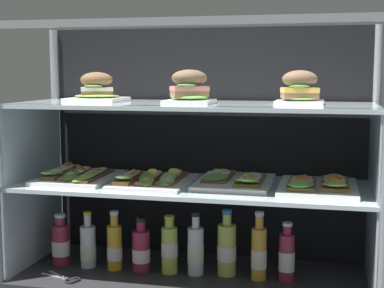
# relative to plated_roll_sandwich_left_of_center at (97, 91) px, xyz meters

# --- Properties ---
(ground_plane) EXTENTS (6.00, 6.00, 0.02)m
(ground_plane) POSITION_rel_plated_roll_sandwich_left_of_center_xyz_m (0.39, -0.03, -0.74)
(ground_plane) COLOR #2D3239
(ground_plane) RESTS_ON ground
(case_base_deck) EXTENTS (1.38, 0.53, 0.04)m
(case_base_deck) POSITION_rel_plated_roll_sandwich_left_of_center_xyz_m (0.39, -0.03, -0.71)
(case_base_deck) COLOR #2E2D31
(case_base_deck) RESTS_ON ground
(case_frame) EXTENTS (1.38, 0.53, 0.99)m
(case_frame) POSITION_rel_plated_roll_sandwich_left_of_center_xyz_m (0.39, 0.12, -0.20)
(case_frame) COLOR gray
(case_frame) RESTS_ON ground
(riser_lower_tier) EXTENTS (1.32, 0.46, 0.34)m
(riser_lower_tier) POSITION_rel_plated_roll_sandwich_left_of_center_xyz_m (0.39, -0.03, -0.53)
(riser_lower_tier) COLOR silver
(riser_lower_tier) RESTS_ON case_base_deck
(shelf_lower_glass) EXTENTS (1.33, 0.48, 0.01)m
(shelf_lower_glass) POSITION_rel_plated_roll_sandwich_left_of_center_xyz_m (0.39, -0.03, -0.35)
(shelf_lower_glass) COLOR silver
(shelf_lower_glass) RESTS_ON riser_lower_tier
(riser_upper_tier) EXTENTS (1.32, 0.46, 0.29)m
(riser_upper_tier) POSITION_rel_plated_roll_sandwich_left_of_center_xyz_m (0.39, -0.03, -0.20)
(riser_upper_tier) COLOR silver
(riser_upper_tier) RESTS_ON shelf_lower_glass
(shelf_upper_glass) EXTENTS (1.33, 0.48, 0.01)m
(shelf_upper_glass) POSITION_rel_plated_roll_sandwich_left_of_center_xyz_m (0.39, -0.03, -0.05)
(shelf_upper_glass) COLOR silver
(shelf_upper_glass) RESTS_ON riser_upper_tier
(plated_roll_sandwich_left_of_center) EXTENTS (0.21, 0.21, 0.11)m
(plated_roll_sandwich_left_of_center) POSITION_rel_plated_roll_sandwich_left_of_center_xyz_m (0.00, 0.00, 0.00)
(plated_roll_sandwich_left_of_center) COLOR white
(plated_roll_sandwich_left_of_center) RESTS_ON shelf_upper_glass
(plated_roll_sandwich_right_of_center) EXTENTS (0.17, 0.17, 0.12)m
(plated_roll_sandwich_right_of_center) POSITION_rel_plated_roll_sandwich_left_of_center_xyz_m (0.39, -0.08, 0.01)
(plated_roll_sandwich_right_of_center) COLOR white
(plated_roll_sandwich_right_of_center) RESTS_ON shelf_upper_glass
(plated_roll_sandwich_mid_left) EXTENTS (0.17, 0.17, 0.12)m
(plated_roll_sandwich_mid_left) POSITION_rel_plated_roll_sandwich_left_of_center_xyz_m (0.78, -0.02, 0.01)
(plated_roll_sandwich_mid_left) COLOR white
(plated_roll_sandwich_mid_left) RESTS_ON shelf_upper_glass
(open_sandwich_tray_mid_right) EXTENTS (0.28, 0.35, 0.06)m
(open_sandwich_tray_mid_right) POSITION_rel_plated_roll_sandwich_left_of_center_xyz_m (-0.06, -0.06, -0.33)
(open_sandwich_tray_mid_right) COLOR white
(open_sandwich_tray_mid_right) RESTS_ON shelf_lower_glass
(open_sandwich_tray_right_of_center) EXTENTS (0.28, 0.35, 0.06)m
(open_sandwich_tray_right_of_center) POSITION_rel_plated_roll_sandwich_left_of_center_xyz_m (0.25, -0.07, -0.33)
(open_sandwich_tray_right_of_center) COLOR white
(open_sandwich_tray_right_of_center) RESTS_ON shelf_lower_glass
(open_sandwich_tray_center) EXTENTS (0.28, 0.35, 0.06)m
(open_sandwich_tray_center) POSITION_rel_plated_roll_sandwich_left_of_center_xyz_m (0.55, -0.01, -0.33)
(open_sandwich_tray_center) COLOR white
(open_sandwich_tray_center) RESTS_ON shelf_lower_glass
(open_sandwich_tray_mid_left) EXTENTS (0.28, 0.35, 0.06)m
(open_sandwich_tray_mid_left) POSITION_rel_plated_roll_sandwich_left_of_center_xyz_m (0.86, -0.05, -0.33)
(open_sandwich_tray_mid_left) COLOR white
(open_sandwich_tray_mid_left) RESTS_ON shelf_lower_glass
(juice_bottle_back_right) EXTENTS (0.07, 0.07, 0.21)m
(juice_bottle_back_right) POSITION_rel_plated_roll_sandwich_left_of_center_xyz_m (-0.15, -0.04, -0.61)
(juice_bottle_back_right) COLOR maroon
(juice_bottle_back_right) RESTS_ON case_base_deck
(juice_bottle_front_middle) EXTENTS (0.06, 0.06, 0.22)m
(juice_bottle_front_middle) POSITION_rel_plated_roll_sandwich_left_of_center_xyz_m (-0.03, -0.05, -0.61)
(juice_bottle_front_middle) COLOR silver
(juice_bottle_front_middle) RESTS_ON case_base_deck
(juice_bottle_front_right_end) EXTENTS (0.06, 0.06, 0.23)m
(juice_bottle_front_right_end) POSITION_rel_plated_roll_sandwich_left_of_center_xyz_m (0.08, -0.05, -0.61)
(juice_bottle_front_right_end) COLOR gold
(juice_bottle_front_right_end) RESTS_ON case_base_deck
(juice_bottle_back_center) EXTENTS (0.07, 0.07, 0.21)m
(juice_bottle_back_center) POSITION_rel_plated_roll_sandwich_left_of_center_xyz_m (0.19, -0.04, -0.61)
(juice_bottle_back_center) COLOR #A02749
(juice_bottle_back_center) RESTS_ON case_base_deck
(juice_bottle_front_left_end) EXTENTS (0.06, 0.06, 0.23)m
(juice_bottle_front_left_end) POSITION_rel_plated_roll_sandwich_left_of_center_xyz_m (0.30, -0.04, -0.60)
(juice_bottle_front_left_end) COLOR #BBD34F
(juice_bottle_front_left_end) RESTS_ON case_base_deck
(juice_bottle_tucked_behind) EXTENTS (0.06, 0.06, 0.24)m
(juice_bottle_tucked_behind) POSITION_rel_plated_roll_sandwich_left_of_center_xyz_m (0.41, -0.03, -0.60)
(juice_bottle_tucked_behind) COLOR white
(juice_bottle_tucked_behind) RESTS_ON case_base_deck
(juice_bottle_front_second) EXTENTS (0.07, 0.07, 0.25)m
(juice_bottle_front_second) POSITION_rel_plated_roll_sandwich_left_of_center_xyz_m (0.52, -0.01, -0.60)
(juice_bottle_front_second) COLOR #BBCC53
(juice_bottle_front_second) RESTS_ON case_base_deck
(juice_bottle_front_fourth) EXTENTS (0.06, 0.06, 0.26)m
(juice_bottle_front_fourth) POSITION_rel_plated_roll_sandwich_left_of_center_xyz_m (0.65, -0.04, -0.60)
(juice_bottle_front_fourth) COLOR gold
(juice_bottle_front_fourth) RESTS_ON case_base_deck
(juice_bottle_near_post) EXTENTS (0.06, 0.06, 0.22)m
(juice_bottle_near_post) POSITION_rel_plated_roll_sandwich_left_of_center_xyz_m (0.75, -0.02, -0.61)
(juice_bottle_near_post) COLOR maroon
(juice_bottle_near_post) RESTS_ON case_base_deck
(kitchen_scissors) EXTENTS (0.18, 0.12, 0.01)m
(kitchen_scissors) POSITION_rel_plated_roll_sandwich_left_of_center_xyz_m (-0.04, -0.20, -0.69)
(kitchen_scissors) COLOR silver
(kitchen_scissors) RESTS_ON case_base_deck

